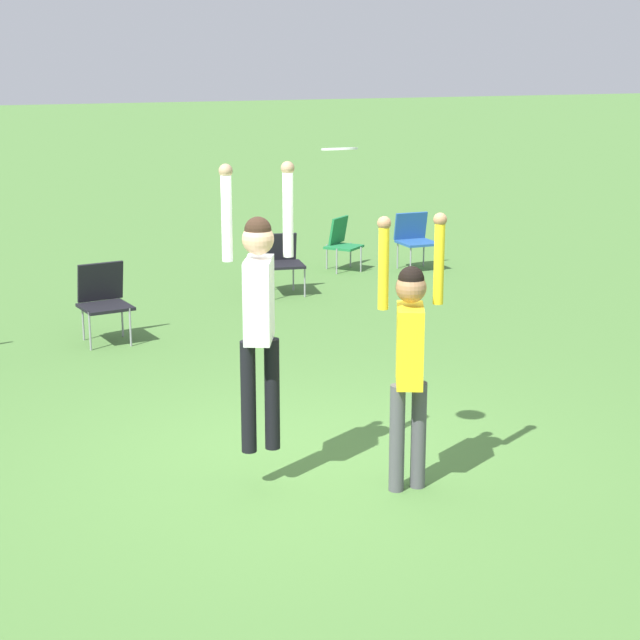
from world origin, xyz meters
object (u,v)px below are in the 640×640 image
Objects in this scene: camping_chair_0 at (103,297)px; camping_chair_3 at (281,258)px; person_jumping at (259,300)px; camping_chair_4 at (415,236)px; camping_chair_1 at (341,240)px; person_defending at (410,347)px; frisbee at (339,149)px.

camping_chair_0 is 1.10× the size of camping_chair_3.
camping_chair_4 is at bearing -9.89° from person_jumping.
person_jumping is at bearing 23.37° from camping_chair_1.
camping_chair_3 is (2.46, 6.40, -1.01)m from person_jumping.
person_defending is at bearing 31.08° from camping_chair_1.
frisbee reaches higher than camping_chair_0.
frisbee reaches higher than person_defending.
camping_chair_4 is at bearing 59.42° from frisbee.
frisbee is 0.29× the size of camping_chair_0.
camping_chair_3 is at bearing -158.69° from camping_chair_0.
person_jumping is 8.65m from camping_chair_1.
camping_chair_0 reaches higher than camping_chair_4.
camping_chair_0 is at bearing -140.63° from person_defending.
camping_chair_0 is at bearing -5.68° from camping_chair_1.
camping_chair_0 is at bearing 28.65° from person_jumping.
person_jumping is 2.44× the size of camping_chair_0.
frisbee is 0.32× the size of camping_chair_3.
camping_chair_0 is at bearing 100.63° from frisbee.
camping_chair_4 is (4.98, 7.27, -1.00)m from person_jumping.
camping_chair_3 is (1.40, 6.89, -0.66)m from person_defending.
person_jumping is at bearing 163.70° from frisbee.
person_defending is at bearing 87.38° from camping_chair_3.
frisbee reaches higher than person_jumping.
person_defending is 1.59m from frisbee.
camping_chair_0 is 5.87m from camping_chair_4.
person_defending is 5.49m from camping_chair_0.
camping_chair_3 is 2.67m from camping_chair_4.
person_defending is 8.65m from camping_chair_1.
frisbee is 7.17m from camping_chair_3.
camping_chair_1 is 0.93× the size of camping_chair_4.
person_jumping is 6.93m from camping_chair_3.
camping_chair_3 is at bearing 1.18° from camping_chair_1.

